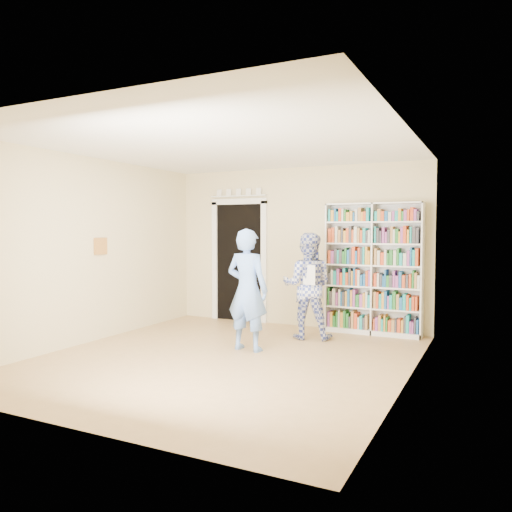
{
  "coord_description": "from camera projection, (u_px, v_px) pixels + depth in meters",
  "views": [
    {
      "loc": [
        3.11,
        -5.46,
        1.64
      ],
      "look_at": [
        0.01,
        0.9,
        1.27
      ],
      "focal_mm": 35.0,
      "sensor_mm": 36.0,
      "label": 1
    }
  ],
  "objects": [
    {
      "name": "man_plaid",
      "position": [
        307.0,
        286.0,
        7.51
      ],
      "size": [
        0.89,
        0.77,
        1.6
      ],
      "primitive_type": "imported",
      "rotation": [
        0.0,
        0.0,
        3.37
      ],
      "color": "#34439F",
      "rests_on": "floor"
    },
    {
      "name": "wall_back",
      "position": [
        297.0,
        247.0,
        8.52
      ],
      "size": [
        4.5,
        0.0,
        4.5
      ],
      "primitive_type": "plane",
      "rotation": [
        1.57,
        0.0,
        0.0
      ],
      "color": "beige",
      "rests_on": "floor"
    },
    {
      "name": "wall_right",
      "position": [
        408.0,
        257.0,
        5.29
      ],
      "size": [
        0.0,
        5.0,
        5.0
      ],
      "primitive_type": "plane",
      "rotation": [
        1.57,
        0.0,
        -1.57
      ],
      "color": "beige",
      "rests_on": "floor"
    },
    {
      "name": "paper_sheet",
      "position": [
        309.0,
        275.0,
        7.23
      ],
      "size": [
        0.2,
        0.06,
        0.29
      ],
      "primitive_type": "cube",
      "rotation": [
        0.0,
        0.0,
        -0.25
      ],
      "color": "white",
      "rests_on": "man_plaid"
    },
    {
      "name": "wall_art",
      "position": [
        101.0,
        246.0,
        7.43
      ],
      "size": [
        0.03,
        0.25,
        0.25
      ],
      "primitive_type": "cube",
      "color": "brown",
      "rests_on": "wall_left"
    },
    {
      "name": "ceiling",
      "position": [
        224.0,
        145.0,
        6.21
      ],
      "size": [
        5.0,
        5.0,
        0.0
      ],
      "primitive_type": "plane",
      "rotation": [
        3.14,
        0.0,
        0.0
      ],
      "color": "white",
      "rests_on": "wall_back"
    },
    {
      "name": "man_blue",
      "position": [
        247.0,
        290.0,
        6.77
      ],
      "size": [
        0.62,
        0.43,
        1.66
      ],
      "primitive_type": "imported",
      "rotation": [
        0.0,
        0.0,
        3.09
      ],
      "color": "#6591E1",
      "rests_on": "floor"
    },
    {
      "name": "doorway",
      "position": [
        239.0,
        255.0,
        8.99
      ],
      "size": [
        1.1,
        0.08,
        2.43
      ],
      "color": "black",
      "rests_on": "floor"
    },
    {
      "name": "bookshelf",
      "position": [
        373.0,
        268.0,
        7.81
      ],
      "size": [
        1.5,
        0.28,
        2.06
      ],
      "rotation": [
        0.0,
        0.0,
        0.23
      ],
      "color": "white",
      "rests_on": "floor"
    },
    {
      "name": "wall_left",
      "position": [
        90.0,
        250.0,
        7.26
      ],
      "size": [
        0.0,
        5.0,
        5.0
      ],
      "primitive_type": "plane",
      "rotation": [
        1.57,
        0.0,
        1.57
      ],
      "color": "beige",
      "rests_on": "floor"
    },
    {
      "name": "floor",
      "position": [
        224.0,
        359.0,
        6.35
      ],
      "size": [
        5.0,
        5.0,
        0.0
      ],
      "primitive_type": "plane",
      "color": "#A78050",
      "rests_on": "ground"
    }
  ]
}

